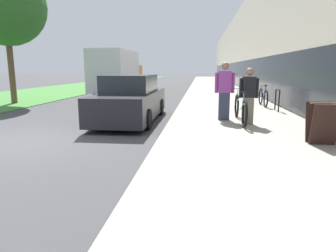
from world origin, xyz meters
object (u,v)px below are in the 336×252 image
at_px(moving_truck, 117,72).
at_px(street_tree_near, 5,6).
at_px(sandwich_board_sign, 322,123).
at_px(cruiser_bike_nearest, 263,97).
at_px(person_rider, 248,96).
at_px(bike_rack_hoop, 277,98).
at_px(parked_sedan_curbside, 131,100).
at_px(tandem_bicycle, 240,109).
at_px(person_bystander, 224,91).

relative_size(moving_truck, street_tree_near, 1.08).
relative_size(sandwich_board_sign, moving_truck, 0.13).
height_order(cruiser_bike_nearest, moving_truck, moving_truck).
bearing_deg(street_tree_near, person_rider, -25.78).
xyz_separation_m(bike_rack_hoop, parked_sedan_curbside, (-5.21, -2.11, 0.07)).
height_order(person_rider, moving_truck, moving_truck).
distance_m(parked_sedan_curbside, moving_truck, 11.52).
bearing_deg(moving_truck, tandem_bicycle, -58.57).
distance_m(person_rider, sandwich_board_sign, 2.56).
height_order(bike_rack_hoop, parked_sedan_curbside, parked_sedan_curbside).
height_order(moving_truck, street_tree_near, street_tree_near).
relative_size(parked_sedan_curbside, street_tree_near, 0.72).
bearing_deg(parked_sedan_curbside, person_rider, -12.65).
distance_m(bike_rack_hoop, sandwich_board_sign, 5.16).
bearing_deg(parked_sedan_curbside, sandwich_board_sign, -31.78).
bearing_deg(cruiser_bike_nearest, moving_truck, 139.52).
bearing_deg(street_tree_near, person_bystander, -24.00).
height_order(person_rider, street_tree_near, street_tree_near).
height_order(tandem_bicycle, moving_truck, moving_truck).
height_order(tandem_bicycle, parked_sedan_curbside, parked_sedan_curbside).
distance_m(tandem_bicycle, person_bystander, 0.77).
bearing_deg(parked_sedan_curbside, bike_rack_hoop, 22.09).
bearing_deg(cruiser_bike_nearest, tandem_bicycle, -109.76).
relative_size(bike_rack_hoop, sandwich_board_sign, 0.94).
height_order(tandem_bicycle, person_bystander, person_bystander).
relative_size(bike_rack_hoop, street_tree_near, 0.13).
bearing_deg(tandem_bicycle, parked_sedan_curbside, 171.89).
bearing_deg(tandem_bicycle, person_bystander, 142.27).
xyz_separation_m(person_rider, parked_sedan_curbside, (-3.67, 0.82, -0.24)).
relative_size(tandem_bicycle, bike_rack_hoop, 3.12).
height_order(cruiser_bike_nearest, parked_sedan_curbside, parked_sedan_curbside).
xyz_separation_m(person_bystander, bike_rack_hoop, (2.18, 2.25, -0.40)).
bearing_deg(street_tree_near, bike_rack_hoop, -10.24).
distance_m(person_bystander, parked_sedan_curbside, 3.05).
xyz_separation_m(person_rider, cruiser_bike_nearest, (1.33, 4.52, -0.42)).
bearing_deg(person_rider, street_tree_near, 154.22).
distance_m(cruiser_bike_nearest, sandwich_board_sign, 6.73).
bearing_deg(parked_sedan_curbside, moving_truck, 107.72).
distance_m(person_bystander, moving_truck, 12.87).
distance_m(tandem_bicycle, sandwich_board_sign, 2.90).
xyz_separation_m(person_rider, person_bystander, (-0.64, 0.69, 0.09)).
height_order(bike_rack_hoop, sandwich_board_sign, sandwich_board_sign).
xyz_separation_m(tandem_bicycle, parked_sedan_curbside, (-3.50, 0.50, 0.17)).
bearing_deg(cruiser_bike_nearest, sandwich_board_sign, -90.87).
bearing_deg(sandwich_board_sign, cruiser_bike_nearest, 89.13).
distance_m(sandwich_board_sign, parked_sedan_curbside, 5.77).
distance_m(person_rider, parked_sedan_curbside, 3.77).
bearing_deg(moving_truck, person_rider, -58.66).
bearing_deg(person_rider, parked_sedan_curbside, 167.35).
height_order(person_bystander, street_tree_near, street_tree_near).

